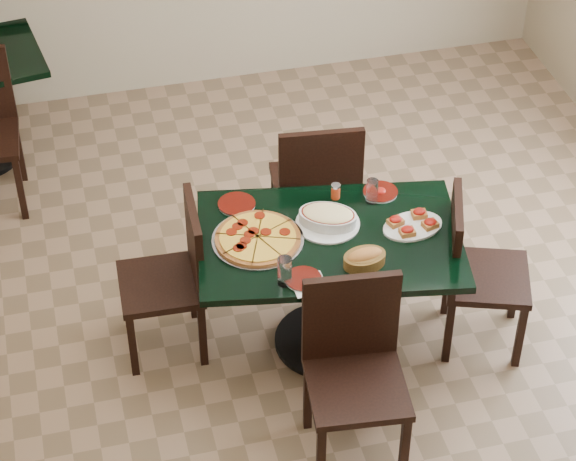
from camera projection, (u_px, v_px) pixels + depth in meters
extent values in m
plane|color=#7F6149|center=(295.00, 344.00, 6.10)|extent=(5.50, 5.50, 0.00)
cube|color=black|center=(330.00, 240.00, 5.65)|extent=(1.45, 1.06, 0.04)
cylinder|color=black|center=(328.00, 294.00, 5.89)|extent=(0.11, 0.11, 0.71)
cylinder|color=black|center=(327.00, 340.00, 6.10)|extent=(0.57, 0.57, 0.03)
cube|color=black|center=(314.00, 185.00, 6.41)|extent=(0.51, 0.51, 0.04)
cube|color=black|center=(321.00, 170.00, 6.07)|extent=(0.46, 0.09, 0.50)
cube|color=black|center=(341.00, 195.00, 6.74)|extent=(0.04, 0.04, 0.46)
cube|color=black|center=(354.00, 238.00, 6.43)|extent=(0.04, 0.04, 0.46)
cube|color=black|center=(275.00, 201.00, 6.70)|extent=(0.04, 0.04, 0.46)
cube|color=black|center=(284.00, 244.00, 6.39)|extent=(0.04, 0.04, 0.46)
cube|color=black|center=(357.00, 388.00, 5.23)|extent=(0.50, 0.50, 0.04)
cube|color=black|center=(351.00, 316.00, 5.22)|extent=(0.46, 0.09, 0.49)
cube|color=black|center=(321.00, 459.00, 5.22)|extent=(0.04, 0.04, 0.45)
cube|color=black|center=(308.00, 396.00, 5.52)|extent=(0.04, 0.04, 0.45)
cube|color=black|center=(404.00, 450.00, 5.26)|extent=(0.04, 0.04, 0.45)
cube|color=black|center=(387.00, 387.00, 5.56)|extent=(0.04, 0.04, 0.45)
cube|color=black|center=(488.00, 278.00, 5.86)|extent=(0.55, 0.55, 0.04)
cube|color=black|center=(455.00, 239.00, 5.71)|extent=(0.18, 0.42, 0.46)
cube|color=black|center=(520.00, 336.00, 5.85)|extent=(0.05, 0.05, 0.42)
cube|color=black|center=(449.00, 332.00, 5.88)|extent=(0.05, 0.05, 0.42)
cube|color=black|center=(515.00, 288.00, 6.13)|extent=(0.05, 0.05, 0.42)
cube|color=black|center=(447.00, 284.00, 6.16)|extent=(0.05, 0.05, 0.42)
cube|color=black|center=(160.00, 284.00, 5.82)|extent=(0.44, 0.44, 0.04)
cube|color=black|center=(195.00, 243.00, 5.70)|extent=(0.06, 0.43, 0.46)
cube|color=black|center=(126.00, 298.00, 6.08)|extent=(0.04, 0.04, 0.42)
cube|color=black|center=(193.00, 288.00, 6.14)|extent=(0.04, 0.04, 0.42)
cube|color=black|center=(133.00, 345.00, 5.81)|extent=(0.04, 0.04, 0.42)
cube|color=black|center=(203.00, 335.00, 5.86)|extent=(0.04, 0.04, 0.42)
cube|color=black|center=(20.00, 189.00, 6.79)|extent=(0.04, 0.04, 0.45)
cube|color=black|center=(19.00, 151.00, 7.09)|extent=(0.04, 0.04, 0.45)
cylinder|color=#A8A8AF|center=(258.00, 240.00, 5.60)|extent=(0.46, 0.46, 0.01)
cylinder|color=brown|center=(258.00, 238.00, 5.60)|extent=(0.43, 0.43, 0.02)
cylinder|color=gold|center=(258.00, 237.00, 5.59)|extent=(0.38, 0.38, 0.01)
cylinder|color=silver|center=(328.00, 223.00, 5.70)|extent=(0.33, 0.33, 0.01)
ellipsoid|color=beige|center=(328.00, 214.00, 5.66)|extent=(0.31, 0.27, 0.04)
ellipsoid|color=#B87133|center=(365.00, 256.00, 5.44)|extent=(0.20, 0.11, 0.08)
cylinder|color=silver|center=(304.00, 279.00, 5.38)|extent=(0.18, 0.18, 0.01)
cylinder|color=#3E0804|center=(304.00, 278.00, 5.38)|extent=(0.18, 0.18, 0.00)
cylinder|color=silver|center=(380.00, 192.00, 5.90)|extent=(0.18, 0.18, 0.01)
cylinder|color=#3E0804|center=(380.00, 191.00, 5.90)|extent=(0.18, 0.18, 0.00)
ellipsoid|color=#A21A08|center=(380.00, 191.00, 5.90)|extent=(0.06, 0.06, 0.03)
cylinder|color=silver|center=(237.00, 205.00, 5.82)|extent=(0.19, 0.19, 0.01)
cylinder|color=#3E0804|center=(237.00, 203.00, 5.82)|extent=(0.20, 0.20, 0.00)
cube|color=white|center=(309.00, 284.00, 5.36)|extent=(0.17, 0.17, 0.00)
cube|color=#A8A8AF|center=(313.00, 283.00, 5.36)|extent=(0.02, 0.15, 0.00)
cylinder|color=white|center=(372.00, 191.00, 5.81)|extent=(0.06, 0.06, 0.13)
cylinder|color=white|center=(285.00, 271.00, 5.32)|extent=(0.07, 0.07, 0.15)
cylinder|color=#BF3714|center=(336.00, 192.00, 5.85)|extent=(0.05, 0.05, 0.08)
cylinder|color=#A8A8AF|center=(336.00, 186.00, 5.83)|extent=(0.05, 0.05, 0.01)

